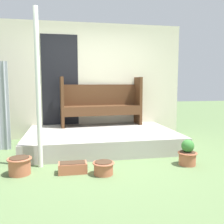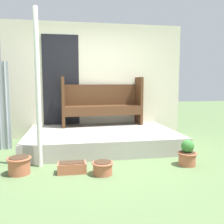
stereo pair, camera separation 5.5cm
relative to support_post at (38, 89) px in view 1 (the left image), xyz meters
The scene contains 9 objects.
ground_plane 1.54m from the support_post, ahead, with size 24.00×24.00×0.00m, color #5B7547.
porch_slab 1.80m from the support_post, 43.88° to the left, with size 2.88×1.89×0.31m.
house_wall 2.26m from the support_post, 62.68° to the left, with size 4.08×0.08×2.60m.
support_post is the anchor object (origin of this frame).
bench 2.13m from the support_post, 55.94° to the left, with size 1.81×0.53×1.08m.
flower_pot_left 1.10m from the support_post, 132.97° to the right, with size 0.33×0.33×0.24m.
flower_pot_middle 1.47m from the support_post, 29.13° to the right, with size 0.30×0.30×0.18m.
flower_pot_right 2.44m from the support_post, ahead, with size 0.29×0.29×0.40m.
planter_box_rect 1.24m from the support_post, 36.71° to the right, with size 0.40×0.20×0.15m.
Camera 1 is at (-0.63, -3.86, 1.25)m, focal length 40.00 mm.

